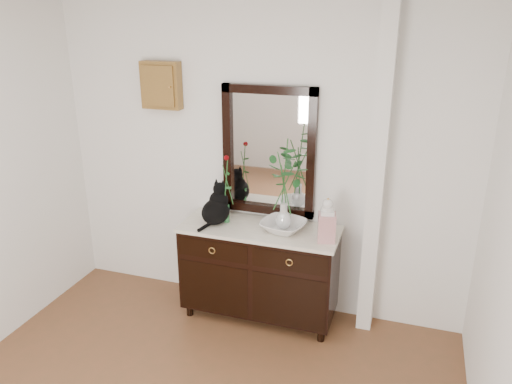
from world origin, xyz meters
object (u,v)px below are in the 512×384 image
(sideboard, at_px, (260,268))
(lotus_bowl, at_px, (283,226))
(cat, at_px, (216,204))
(ginger_jar, at_px, (327,220))

(sideboard, height_order, lotus_bowl, lotus_bowl)
(cat, height_order, ginger_jar, ginger_jar)
(ginger_jar, bearing_deg, cat, 176.88)
(sideboard, xyz_separation_m, lotus_bowl, (0.20, -0.01, 0.42))
(lotus_bowl, distance_m, ginger_jar, 0.40)
(sideboard, relative_size, lotus_bowl, 3.73)
(lotus_bowl, height_order, ginger_jar, ginger_jar)
(sideboard, height_order, cat, cat)
(sideboard, bearing_deg, ginger_jar, -7.56)
(sideboard, bearing_deg, lotus_bowl, -1.42)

